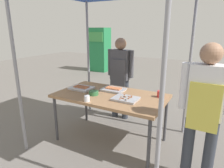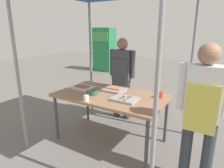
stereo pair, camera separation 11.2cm
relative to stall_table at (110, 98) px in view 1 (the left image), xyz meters
name	(u,v)px [view 1 (the left image)]	position (x,y,z in m)	size (l,w,h in m)	color
ground_plane	(110,140)	(0.00, 0.00, -0.70)	(18.00, 18.00, 0.00)	#66605B
stall_table	(110,98)	(0.00, 0.00, 0.00)	(1.60, 0.90, 0.75)	#9E724C
tray_grilled_sausages	(113,89)	(-0.05, 0.19, 0.07)	(0.36, 0.27, 0.05)	#ADADB2
tray_meat_skewers	(126,99)	(0.29, -0.09, 0.07)	(0.34, 0.27, 0.04)	#ADADB2
tray_pork_links	(81,88)	(-0.54, 0.01, 0.07)	(0.35, 0.27, 0.05)	silver
condiment_bowl	(94,93)	(-0.21, -0.13, 0.08)	(0.14, 0.14, 0.06)	#33723F
drink_cup_near_edge	(160,94)	(0.67, 0.24, 0.10)	(0.08, 0.08, 0.09)	red
drink_cup_by_wok	(87,99)	(-0.13, -0.39, 0.09)	(0.07, 0.07, 0.08)	white
vendor_woman	(120,72)	(-0.25, 0.82, 0.20)	(0.52, 0.22, 1.53)	#333842
customer_nearby	(204,105)	(1.26, -0.26, 0.22)	(0.52, 0.23, 1.56)	#333842
neighbor_stall_left	(99,50)	(-3.00, 4.42, 0.17)	(0.79, 0.60, 1.72)	#237F47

